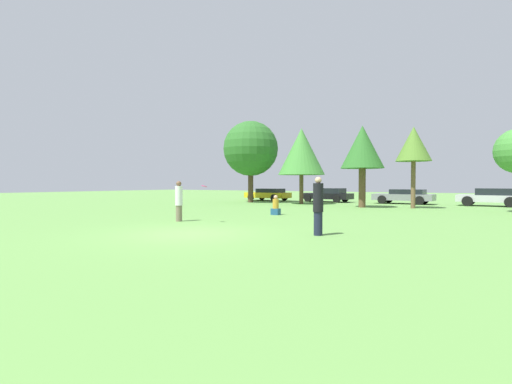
{
  "coord_description": "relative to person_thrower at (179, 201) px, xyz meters",
  "views": [
    {
      "loc": [
        8.23,
        -9.11,
        1.61
      ],
      "look_at": [
        0.35,
        3.5,
        1.26
      ],
      "focal_mm": 26.64,
      "sensor_mm": 36.0,
      "label": 1
    }
  ],
  "objects": [
    {
      "name": "frisbee",
      "position": [
        1.32,
        0.07,
        0.62
      ],
      "size": [
        0.24,
        0.23,
        0.1
      ],
      "color": "#F21E72"
    },
    {
      "name": "parked_car_silver",
      "position": [
        11.1,
        19.26,
        -0.2
      ],
      "size": [
        4.11,
        2.08,
        1.25
      ],
      "rotation": [
        0.0,
        0.0,
        3.09
      ],
      "color": "#B2B2B7",
      "rests_on": "ground"
    },
    {
      "name": "person_thrower",
      "position": [
        0.0,
        0.0,
        0.0
      ],
      "size": [
        0.31,
        0.31,
        1.7
      ],
      "rotation": [
        0.0,
        0.0,
        -0.14
      ],
      "color": "#726651",
      "rests_on": "ground"
    },
    {
      "name": "parked_car_black",
      "position": [
        -0.81,
        18.99,
        -0.24
      ],
      "size": [
        4.37,
        2.17,
        1.18
      ],
      "rotation": [
        0.0,
        0.0,
        3.09
      ],
      "color": "black",
      "rests_on": "ground"
    },
    {
      "name": "ground_plane",
      "position": [
        2.99,
        -2.7,
        -0.87
      ],
      "size": [
        120.0,
        120.0,
        0.0
      ],
      "primitive_type": "plane",
      "color": "#5B8E42"
    },
    {
      "name": "parked_car_yellow",
      "position": [
        -6.33,
        18.41,
        -0.26
      ],
      "size": [
        4.17,
        2.17,
        1.11
      ],
      "rotation": [
        0.0,
        0.0,
        3.09
      ],
      "color": "gold",
      "rests_on": "ground"
    },
    {
      "name": "tree_1",
      "position": [
        -1.36,
        14.94,
        3.17
      ],
      "size": [
        3.59,
        3.59,
        5.85
      ],
      "color": "brown",
      "rests_on": "ground"
    },
    {
      "name": "parked_car_grey",
      "position": [
        5.4,
        19.26,
        -0.25
      ],
      "size": [
        4.52,
        2.14,
        1.13
      ],
      "rotation": [
        0.0,
        0.0,
        3.09
      ],
      "color": "slate",
      "rests_on": "ground"
    },
    {
      "name": "bystander_sitting",
      "position": [
        1.88,
        5.01,
        -0.46
      ],
      "size": [
        0.41,
        0.34,
        1.0
      ],
      "color": "navy",
      "rests_on": "ground"
    },
    {
      "name": "person_catcher",
      "position": [
        6.67,
        -0.94,
        0.05
      ],
      "size": [
        0.31,
        0.31,
        1.8
      ],
      "rotation": [
        0.0,
        0.0,
        3.0
      ],
      "color": "#191E33",
      "rests_on": "ground"
    },
    {
      "name": "tree_3",
      "position": [
        6.9,
        14.04,
        3.19
      ],
      "size": [
        2.2,
        2.2,
        5.22
      ],
      "color": "brown",
      "rests_on": "ground"
    },
    {
      "name": "tree_0",
      "position": [
        -5.95,
        14.81,
        3.61
      ],
      "size": [
        4.56,
        4.56,
        6.77
      ],
      "color": "#473323",
      "rests_on": "ground"
    },
    {
      "name": "tree_2",
      "position": [
        3.85,
        13.28,
        3.08
      ],
      "size": [
        2.83,
        2.83,
        5.43
      ],
      "color": "brown",
      "rests_on": "ground"
    }
  ]
}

